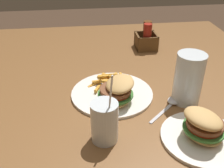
% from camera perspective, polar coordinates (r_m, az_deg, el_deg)
% --- Properties ---
extents(dining_table, '(1.61, 1.34, 0.77)m').
position_cam_1_polar(dining_table, '(0.98, 2.79, -9.43)').
color(dining_table, brown).
rests_on(dining_table, ground_plane).
extents(meal_plate_near, '(0.29, 0.29, 0.10)m').
position_cam_1_polar(meal_plate_near, '(0.90, 0.51, -1.59)').
color(meal_plate_near, white).
rests_on(meal_plate_near, dining_table).
extents(beer_glass, '(0.09, 0.09, 0.17)m').
position_cam_1_polar(beer_glass, '(0.90, 16.28, 0.99)').
color(beer_glass, silver).
rests_on(beer_glass, dining_table).
extents(juice_glass, '(0.08, 0.08, 0.21)m').
position_cam_1_polar(juice_glass, '(0.72, -1.63, -8.58)').
color(juice_glass, silver).
rests_on(juice_glass, dining_table).
extents(spoon, '(0.14, 0.15, 0.02)m').
position_cam_1_polar(spoon, '(0.92, 13.25, -3.67)').
color(spoon, silver).
rests_on(spoon, dining_table).
extents(meal_plate_far, '(0.23, 0.23, 0.10)m').
position_cam_1_polar(meal_plate_far, '(0.78, 19.15, -9.41)').
color(meal_plate_far, white).
rests_on(meal_plate_far, dining_table).
extents(condiment_caddy, '(0.10, 0.10, 0.13)m').
position_cam_1_polar(condiment_caddy, '(1.29, 7.53, 9.75)').
color(condiment_caddy, brown).
rests_on(condiment_caddy, dining_table).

